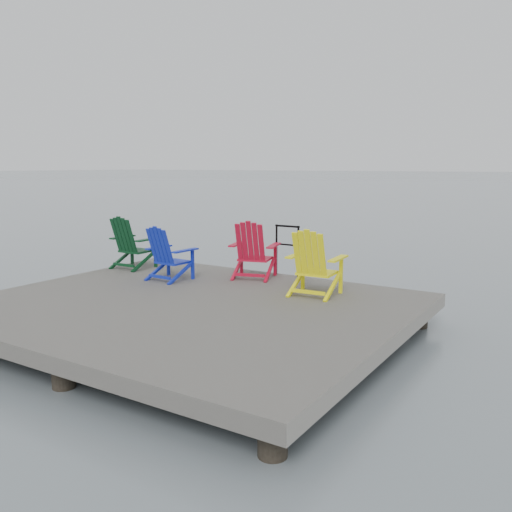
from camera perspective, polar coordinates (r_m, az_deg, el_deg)
The scene contains 7 objects.
ground at distance 8.01m, azimuth -7.00°, elevation -8.31°, with size 400.00×400.00×0.00m, color slate.
dock at distance 7.91m, azimuth -7.05°, elevation -5.91°, with size 6.00×5.00×1.40m.
handrail at distance 9.62m, azimuth 3.30°, elevation 1.15°, with size 0.48×0.04×0.90m.
chair_green at distance 10.54m, azimuth -13.00°, elevation 1.39°, with size 0.79×0.73×0.98m.
chair_blue at distance 9.32m, azimuth -9.28°, elevation 0.28°, with size 0.76×0.71×0.92m.
chair_red at distance 9.35m, azimuth -0.30°, elevation 0.67°, with size 0.93×0.89×1.00m.
chair_yellow at distance 8.16m, azimuth 6.13°, elevation -0.69°, with size 0.84×0.79×1.00m.
Camera 1 is at (4.86, -5.88, 2.45)m, focal length 38.00 mm.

